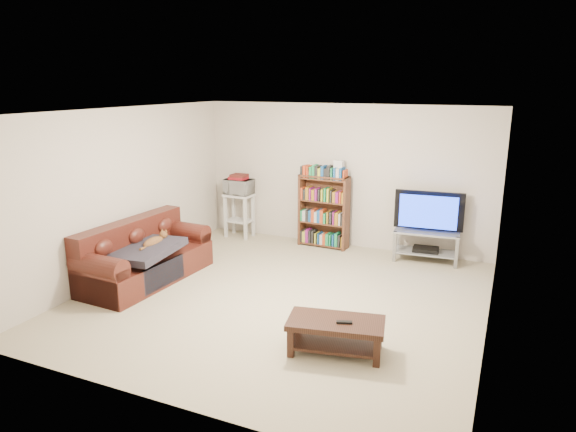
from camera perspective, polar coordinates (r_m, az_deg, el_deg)
The scene contains 19 objects.
floor at distance 6.81m, azimuth -0.59°, elevation -9.05°, with size 5.00×5.00×0.00m, color #BBAF8B.
ceiling at distance 6.24m, azimuth -0.65°, elevation 11.56°, with size 5.00×5.00×0.00m, color white.
wall_back at distance 8.71m, azimuth 6.20°, elevation 4.42°, with size 5.00×5.00×0.00m, color beige.
wall_front at distance 4.37m, azimuth -14.37°, elevation -6.44°, with size 5.00×5.00×0.00m, color beige.
wall_left at distance 7.77m, azimuth -17.68°, elevation 2.55°, with size 5.00×5.00×0.00m, color beige.
wall_right at distance 5.88m, azimuth 22.17°, elevation -1.61°, with size 5.00×5.00×0.00m, color beige.
sofa at distance 7.59m, azimuth -15.82°, elevation -4.63°, with size 0.96×2.02×0.85m.
blanket at distance 7.32m, azimuth -15.62°, elevation -3.65°, with size 0.76×0.99×0.10m, color #27242E.
cat at distance 7.42m, azimuth -14.72°, elevation -2.83°, with size 0.22×0.54×0.16m, color brown, non-canonical shape.
coffee_table at distance 5.46m, azimuth 5.33°, elevation -12.52°, with size 1.07×0.68×0.36m.
remote at distance 5.36m, azimuth 6.27°, elevation -11.65°, with size 0.16×0.05×0.02m, color black.
tv_stand at distance 8.31m, azimuth 15.12°, elevation -2.66°, with size 1.02×0.52×0.49m.
television at distance 8.19m, azimuth 15.34°, elevation 0.43°, with size 1.06×0.14×0.61m, color black.
dvd_player at distance 8.36m, azimuth 15.06°, elevation -3.60°, with size 0.39×0.28×0.06m, color black.
bookshelf at distance 8.69m, azimuth 4.00°, elevation 0.64°, with size 0.87×0.31×1.23m.
shelf_clutter at distance 8.52m, azimuth 4.73°, elevation 5.17°, with size 0.63×0.20×0.28m.
microwave_stand at distance 9.30m, azimuth -5.44°, elevation 0.74°, with size 0.51×0.38×0.79m.
microwave at distance 9.21m, azimuth -5.50°, elevation 3.27°, with size 0.49×0.33×0.27m, color silver.
game_boxes at distance 9.18m, azimuth -5.53°, elevation 4.24°, with size 0.29×0.25×0.05m, color maroon.
Camera 1 is at (2.58, -5.67, 2.74)m, focal length 32.00 mm.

